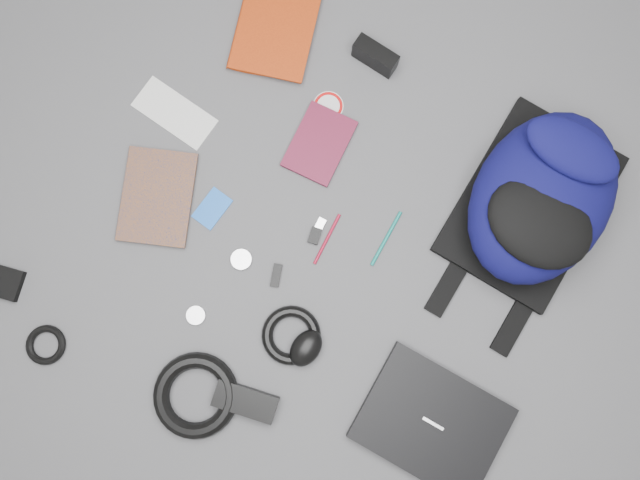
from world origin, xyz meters
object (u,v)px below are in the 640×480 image
at_px(laptop, 432,422).
at_px(power_brick, 246,401).
at_px(dvd_case, 319,144).
at_px(comic_book, 123,193).
at_px(textbook_red, 238,20).
at_px(compact_camera, 375,56).
at_px(pouch, 6,283).
at_px(backpack, 542,197).
at_px(mouse, 306,348).

height_order(laptop, power_brick, power_brick).
xyz_separation_m(laptop, dvd_case, (-0.52, 0.46, -0.01)).
bearing_deg(comic_book, dvd_case, 21.14).
height_order(laptop, textbook_red, laptop).
bearing_deg(compact_camera, laptop, -48.53).
height_order(dvd_case, pouch, pouch).
distance_m(dvd_case, power_brick, 0.62).
bearing_deg(dvd_case, compact_camera, 83.08).
relative_size(textbook_red, comic_book, 1.11).
xyz_separation_m(textbook_red, comic_book, (-0.04, -0.50, -0.00)).
bearing_deg(laptop, dvd_case, 140.84).
height_order(power_brick, pouch, power_brick).
bearing_deg(backpack, comic_book, -150.52).
relative_size(laptop, mouse, 3.39).
bearing_deg(textbook_red, laptop, -52.15).
bearing_deg(textbook_red, compact_camera, -4.12).
xyz_separation_m(comic_book, dvd_case, (0.36, 0.32, -0.00)).
distance_m(laptop, pouch, 1.03).
bearing_deg(comic_book, mouse, -33.05).
bearing_deg(comic_book, pouch, -134.54).
xyz_separation_m(laptop, power_brick, (-0.40, -0.15, 0.00)).
distance_m(laptop, compact_camera, 0.87).
bearing_deg(backpack, pouch, -140.31).
height_order(backpack, pouch, backpack).
bearing_deg(power_brick, compact_camera, 87.15).
distance_m(textbook_red, power_brick, 0.91).
bearing_deg(dvd_case, comic_book, -139.79).
xyz_separation_m(compact_camera, mouse, (0.17, -0.69, -0.01)).
height_order(compact_camera, pouch, compact_camera).
height_order(comic_book, pouch, pouch).
height_order(textbook_red, compact_camera, compact_camera).
bearing_deg(compact_camera, power_brick, -76.88).
xyz_separation_m(laptop, compact_camera, (-0.50, 0.71, 0.02)).
relative_size(mouse, pouch, 1.26).
distance_m(backpack, mouse, 0.63).
distance_m(backpack, pouch, 1.24).
height_order(comic_book, compact_camera, compact_camera).
bearing_deg(mouse, laptop, 4.73).
xyz_separation_m(comic_book, power_brick, (0.49, -0.29, 0.01)).
relative_size(backpack, compact_camera, 4.24).
bearing_deg(mouse, compact_camera, 111.55).
relative_size(textbook_red, power_brick, 1.76).
distance_m(comic_book, power_brick, 0.57).
height_order(laptop, mouse, mouse).
bearing_deg(laptop, mouse, 179.18).
distance_m(textbook_red, mouse, 0.81).
bearing_deg(comic_book, backpack, 5.05).
xyz_separation_m(backpack, power_brick, (-0.38, -0.71, -0.08)).
xyz_separation_m(dvd_case, power_brick, (0.13, -0.61, 0.01)).
relative_size(textbook_red, compact_camera, 2.30).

